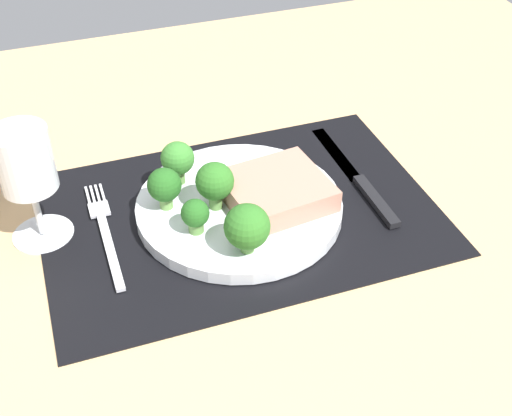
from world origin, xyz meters
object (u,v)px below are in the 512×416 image
object	(u,v)px
knife	(360,181)
wine_glass	(26,168)
plate	(239,207)
fork	(105,232)
steak	(276,191)

from	to	relation	value
knife	wine_glass	xyz separation A→B (cm)	(-39.03, 3.43, 9.00)
plate	knife	distance (cm)	16.32
wine_glass	fork	bearing A→B (deg)	-20.39
plate	steak	world-z (taller)	steak
steak	knife	bearing A→B (deg)	7.99
knife	steak	bearing A→B (deg)	-175.14
plate	wine_glass	distance (cm)	24.58
fork	wine_glass	distance (cm)	11.62
steak	wine_glass	world-z (taller)	wine_glass
plate	fork	world-z (taller)	plate
knife	plate	bearing A→B (deg)	178.74
steak	fork	bearing A→B (deg)	172.70
plate	fork	bearing A→B (deg)	174.89
plate	steak	bearing A→B (deg)	-15.23
fork	plate	bearing A→B (deg)	-5.34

